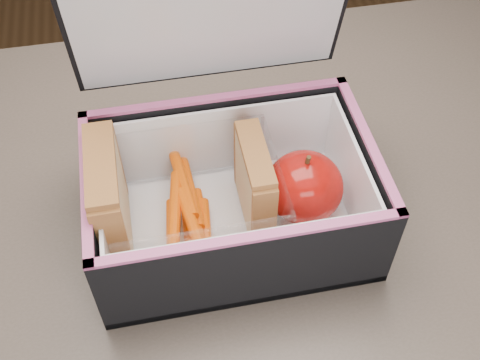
% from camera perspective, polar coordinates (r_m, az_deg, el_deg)
% --- Properties ---
extents(kitchen_table, '(1.20, 0.80, 0.75)m').
position_cam_1_polar(kitchen_table, '(0.68, -1.61, -12.24)').
color(kitchen_table, brown).
rests_on(kitchen_table, ground).
extents(lunch_bag, '(0.27, 0.22, 0.27)m').
position_cam_1_polar(lunch_bag, '(0.59, -0.84, -0.93)').
color(lunch_bag, black).
rests_on(lunch_bag, kitchen_table).
extents(plastic_tub, '(0.19, 0.13, 0.08)m').
position_cam_1_polar(plastic_tub, '(0.59, -5.27, -2.04)').
color(plastic_tub, white).
rests_on(plastic_tub, lunch_bag).
extents(sandwich_left, '(0.03, 0.10, 0.11)m').
position_cam_1_polar(sandwich_left, '(0.58, -12.27, -1.87)').
color(sandwich_left, '#D3B983').
rests_on(sandwich_left, plastic_tub).
extents(sandwich_right, '(0.02, 0.08, 0.09)m').
position_cam_1_polar(sandwich_right, '(0.59, 1.38, -0.31)').
color(sandwich_right, '#D3B983').
rests_on(sandwich_right, plastic_tub).
extents(carrot_sticks, '(0.05, 0.16, 0.03)m').
position_cam_1_polar(carrot_sticks, '(0.60, -4.87, -3.30)').
color(carrot_sticks, '#EB3900').
rests_on(carrot_sticks, plastic_tub).
extents(paper_napkin, '(0.09, 0.09, 0.01)m').
position_cam_1_polar(paper_napkin, '(0.63, 5.55, -2.63)').
color(paper_napkin, white).
rests_on(paper_napkin, lunch_bag).
extents(red_apple, '(0.09, 0.09, 0.08)m').
position_cam_1_polar(red_apple, '(0.60, 6.12, -0.67)').
color(red_apple, maroon).
rests_on(red_apple, paper_napkin).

